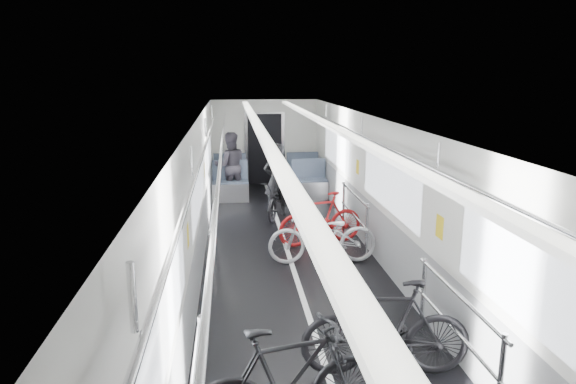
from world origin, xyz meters
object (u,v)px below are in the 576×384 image
Objects in this scene: bike_right_far at (321,219)px; person_standing at (277,180)px; person_seated at (230,166)px; bike_left_mid at (289,381)px; bike_aisle at (279,198)px; bike_right_mid at (323,236)px; bike_right_near at (386,328)px.

person_standing reaches higher than bike_right_far.
bike_left_mid is at bearing 85.25° from person_seated.
bike_left_mid is 7.10m from bike_aisle.
bike_left_mid is at bearing -12.99° from bike_right_mid.
person_standing is (-0.50, 3.03, 0.34)m from bike_right_mid.
bike_right_mid is 3.09m from person_standing.
bike_right_near is 3.31m from bike_right_mid.
bike_aisle is (0.59, 7.08, -0.12)m from bike_left_mid.
bike_right_near is 6.38m from person_standing.
bike_right_mid is at bearing 85.88° from person_standing.
bike_right_far is (0.13, 0.95, 0.02)m from bike_right_mid.
bike_right_mid is 1.11× the size of person_standing.
bike_right_far is 1.01× the size of person_standing.
bike_left_mid is 1.39m from bike_right_near.
bike_left_mid is 1.05× the size of person_seated.
person_seated is at bearing 139.67° from bike_aisle.
bike_aisle is at bearing -170.05° from bike_right_mid.
bike_right_near is 6.27m from bike_aisle.
bike_left_mid is 1.08× the size of bike_right_far.
bike_right_near is 1.12× the size of bike_aisle.
person_standing is at bearing -16.68° from bike_left_mid.
bike_right_mid is (-0.07, 3.31, -0.06)m from bike_right_near.
bike_right_mid is (1.04, 4.14, -0.06)m from bike_left_mid.
person_standing is (-0.04, 0.10, 0.40)m from bike_aisle.
bike_right_mid is 5.01m from person_seated.
person_standing is at bearing 112.70° from person_seated.
person_seated reaches higher than bike_right_far.
bike_right_mid is 0.96m from bike_right_far.
person_standing is (0.55, 7.18, 0.28)m from bike_left_mid.
bike_left_mid is 1.00× the size of bike_right_near.
person_seated is (-1.51, 4.76, 0.37)m from bike_right_mid.
bike_right_near is at bearing 93.32° from person_seated.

